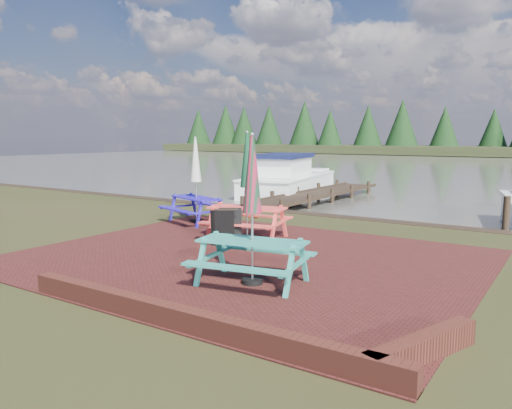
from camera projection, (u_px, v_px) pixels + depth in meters
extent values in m
plane|color=black|center=(217.00, 269.00, 9.41)|extent=(120.00, 120.00, 0.00)
cube|color=#391512|center=(247.00, 258.00, 10.24)|extent=(9.00, 7.50, 0.02)
cube|color=#4C1E16|center=(184.00, 320.00, 6.42)|extent=(6.00, 0.22, 0.30)
cube|color=#4C1E16|center=(422.00, 348.00, 5.56)|extent=(0.82, 1.77, 0.30)
cube|color=#48463E|center=(500.00, 167.00, 40.01)|extent=(120.00, 60.00, 0.02)
cube|color=#288273|center=(252.00, 241.00, 8.35)|extent=(1.91, 1.03, 0.04)
cube|color=#288273|center=(235.00, 268.00, 7.76)|extent=(1.83, 0.58, 0.04)
cube|color=#288273|center=(267.00, 250.00, 9.01)|extent=(1.83, 0.58, 0.04)
cube|color=#288273|center=(211.00, 259.00, 8.70)|extent=(0.37, 1.56, 0.75)
cube|color=#288273|center=(297.00, 268.00, 8.10)|extent=(0.37, 1.56, 0.75)
cylinder|color=black|center=(252.00, 282.00, 8.44)|extent=(0.36, 0.36, 0.10)
cylinder|color=#B2B2B7|center=(252.00, 211.00, 8.28)|extent=(0.04, 0.04, 2.52)
cone|color=maroon|center=(252.00, 175.00, 8.19)|extent=(0.32, 0.32, 1.26)
cube|color=#DC3F38|center=(247.00, 208.00, 12.11)|extent=(1.98, 1.12, 0.04)
cube|color=#DC3F38|center=(236.00, 225.00, 11.50)|extent=(1.87, 0.66, 0.04)
cube|color=#DC3F38|center=(257.00, 216.00, 12.80)|extent=(1.87, 0.66, 0.04)
cube|color=#DC3F38|center=(217.00, 221.00, 12.44)|extent=(0.44, 1.59, 0.77)
cube|color=#DC3F38|center=(279.00, 225.00, 11.88)|extent=(0.44, 1.59, 0.77)
cylinder|color=black|center=(247.00, 237.00, 12.21)|extent=(0.37, 0.37, 0.10)
cylinder|color=#B2B2B7|center=(247.00, 186.00, 12.04)|extent=(0.04, 0.04, 2.59)
cone|color=#0F3822|center=(247.00, 160.00, 11.95)|extent=(0.33, 0.33, 1.30)
cube|color=#2516A8|center=(196.00, 198.00, 14.36)|extent=(1.89, 1.23, 0.04)
cube|color=#2516A8|center=(176.00, 210.00, 14.00)|extent=(1.74, 0.80, 0.04)
cube|color=#2516A8|center=(216.00, 206.00, 14.80)|extent=(1.74, 0.80, 0.04)
cube|color=#2516A8|center=(183.00, 207.00, 15.01)|extent=(0.58, 1.47, 0.72)
cube|color=#2516A8|center=(211.00, 214.00, 13.81)|extent=(0.58, 1.47, 0.72)
cylinder|color=black|center=(197.00, 221.00, 14.46)|extent=(0.35, 0.35, 0.10)
cylinder|color=#B2B2B7|center=(196.00, 181.00, 14.30)|extent=(0.04, 0.04, 2.45)
cone|color=beige|center=(196.00, 160.00, 14.21)|extent=(0.31, 0.31, 1.22)
cube|color=black|center=(223.00, 228.00, 11.22)|extent=(0.56, 0.46, 0.85)
cube|color=black|center=(230.00, 226.00, 11.46)|extent=(0.56, 0.46, 0.85)
cube|color=black|center=(226.00, 209.00, 11.29)|extent=(0.46, 0.32, 0.03)
cube|color=black|center=(320.00, 193.00, 20.82)|extent=(1.60, 9.00, 0.06)
cube|color=black|center=(304.00, 191.00, 21.22)|extent=(0.08, 9.00, 0.08)
cube|color=black|center=(336.00, 193.00, 20.40)|extent=(0.08, 9.00, 0.08)
cylinder|color=black|center=(242.00, 210.00, 17.56)|extent=(0.16, 0.16, 1.00)
cylinder|color=black|center=(282.00, 214.00, 16.69)|extent=(0.16, 0.16, 1.00)
cube|color=white|center=(290.00, 187.00, 23.44)|extent=(3.62, 7.33, 1.00)
cube|color=white|center=(290.00, 176.00, 23.37)|extent=(3.69, 7.48, 0.08)
cube|color=white|center=(284.00, 166.00, 22.54)|extent=(2.23, 3.21, 0.85)
cube|color=#0E1335|center=(284.00, 156.00, 22.47)|extent=(2.49, 3.66, 0.18)
cube|color=white|center=(307.00, 169.00, 25.78)|extent=(2.24, 1.61, 0.10)
imported|color=gray|center=(250.00, 187.00, 15.31)|extent=(0.80, 0.67, 1.86)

